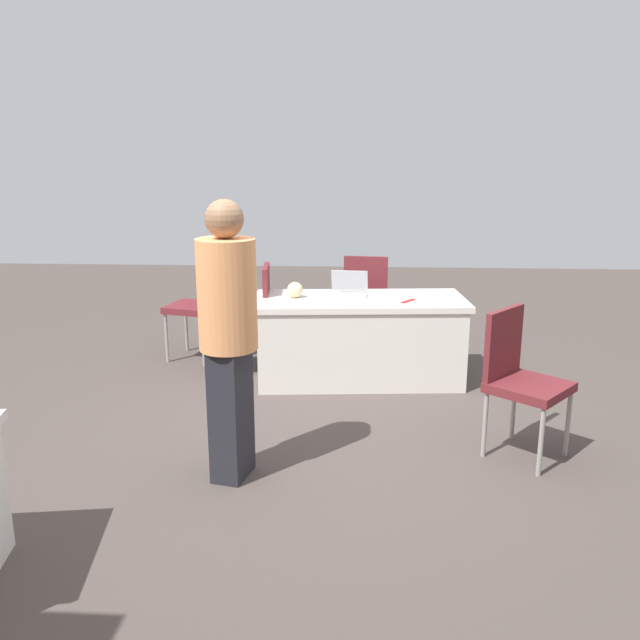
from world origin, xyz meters
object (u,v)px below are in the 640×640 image
object	(u,v)px
chair_near_front	(200,301)
laptop_silver	(348,291)
chair_aisle	(252,312)
table_foreground	(359,339)
scissors_red	(408,301)
chair_tucked_left	(367,295)
yarn_ball	(295,290)
chair_tucked_right	(520,374)
person_presenter	(228,329)

from	to	relation	value
chair_near_front	laptop_silver	xyz separation A→B (m)	(-1.40, 0.41, 0.20)
chair_near_front	chair_aisle	distance (m)	0.66
table_foreground	chair_aisle	size ratio (longest dim) A/B	1.89
chair_aisle	scissors_red	xyz separation A→B (m)	(-1.34, 0.25, 0.17)
chair_tucked_left	laptop_silver	world-z (taller)	chair_tucked_left
table_foreground	yarn_ball	world-z (taller)	yarn_ball
chair_tucked_right	laptop_silver	distance (m)	1.86
chair_tucked_right	chair_aisle	world-z (taller)	chair_aisle
person_presenter	laptop_silver	bearing A→B (deg)	173.69
person_presenter	laptop_silver	distance (m)	2.01
chair_tucked_left	yarn_ball	xyz separation A→B (m)	(0.62, 0.94, 0.24)
chair_tucked_left	chair_aisle	xyz separation A→B (m)	(1.01, 0.78, 0.01)
chair_tucked_left	person_presenter	bearing A→B (deg)	-100.47
chair_aisle	person_presenter	size ratio (longest dim) A/B	0.58
chair_aisle	scissors_red	bearing A→B (deg)	-105.36
table_foreground	chair_aisle	bearing A→B (deg)	-8.89
chair_near_front	chair_tucked_right	distance (m)	3.14
laptop_silver	yarn_ball	xyz separation A→B (m)	(0.45, 0.11, 0.03)
laptop_silver	chair_tucked_left	bearing A→B (deg)	-96.78
table_foreground	chair_tucked_right	distance (m)	1.72
table_foreground	laptop_silver	distance (m)	0.42
chair_tucked_right	yarn_ball	world-z (taller)	chair_tucked_right
chair_aisle	table_foreground	bearing A→B (deg)	-103.47
scissors_red	chair_tucked_left	bearing A→B (deg)	-127.24
chair_near_front	laptop_silver	distance (m)	1.47
table_foreground	person_presenter	xyz separation A→B (m)	(0.77, 1.80, 0.57)
person_presenter	yarn_ball	xyz separation A→B (m)	(-0.22, -1.78, -0.14)
chair_tucked_left	chair_aisle	size ratio (longest dim) A/B	0.99
chair_near_front	chair_tucked_left	distance (m)	1.62
chair_tucked_left	chair_near_front	bearing A→B (deg)	-158.39
laptop_silver	chair_tucked_right	bearing A→B (deg)	131.91
chair_aisle	yarn_ball	bearing A→B (deg)	-116.57
person_presenter	laptop_silver	size ratio (longest dim) A/B	4.90
chair_tucked_left	scissors_red	distance (m)	1.10
chair_tucked_left	chair_aisle	bearing A→B (deg)	-135.81
chair_near_front	person_presenter	distance (m)	2.44
chair_near_front	chair_tucked_right	bearing A→B (deg)	-112.88
chair_aisle	laptop_silver	bearing A→B (deg)	-98.11
chair_tucked_left	yarn_ball	size ratio (longest dim) A/B	7.13
chair_tucked_right	person_presenter	size ratio (longest dim) A/B	0.57
person_presenter	chair_near_front	bearing A→B (deg)	-149.35
chair_tucked_left	yarn_ball	bearing A→B (deg)	-116.72
chair_near_front	person_presenter	bearing A→B (deg)	-148.41
person_presenter	chair_aisle	bearing A→B (deg)	-161.71
laptop_silver	yarn_ball	distance (m)	0.46
person_presenter	chair_tucked_left	bearing A→B (deg)	176.03
person_presenter	yarn_ball	distance (m)	1.80
table_foreground	person_presenter	world-z (taller)	person_presenter
table_foreground	scissors_red	xyz separation A→B (m)	(-0.40, 0.11, 0.36)
chair_aisle	laptop_silver	distance (m)	0.87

